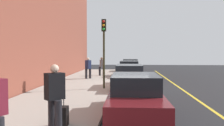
{
  "coord_description": "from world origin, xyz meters",
  "views": [
    {
      "loc": [
        15.59,
        -0.13,
        2.29
      ],
      "look_at": [
        -2.03,
        -1.33,
        1.49
      ],
      "focal_mm": 38.13,
      "sensor_mm": 36.0,
      "label": 1
    }
  ],
  "objects_px": {
    "parked_car_maroon": "(135,97)",
    "traffic_light_pole": "(104,42)",
    "pedestrian_navy_coat": "(88,67)",
    "rolling_suitcase": "(64,116)",
    "pedestrian_black_coat": "(55,95)",
    "parked_car_white": "(129,77)",
    "pedestrian_grey_coat": "(102,66)",
    "parked_car_black": "(130,66)",
    "parked_car_charcoal": "(129,69)"
  },
  "relations": [
    {
      "from": "parked_car_white",
      "to": "traffic_light_pole",
      "type": "xyz_separation_m",
      "value": [
        0.7,
        -1.5,
        2.17
      ]
    },
    {
      "from": "pedestrian_navy_coat",
      "to": "parked_car_maroon",
      "type": "bearing_deg",
      "value": 17.74
    },
    {
      "from": "parked_car_white",
      "to": "pedestrian_grey_coat",
      "type": "bearing_deg",
      "value": -160.52
    },
    {
      "from": "traffic_light_pole",
      "to": "parked_car_maroon",
      "type": "bearing_deg",
      "value": 16.17
    },
    {
      "from": "parked_car_black",
      "to": "parked_car_maroon",
      "type": "relative_size",
      "value": 0.97
    },
    {
      "from": "parked_car_white",
      "to": "pedestrian_black_coat",
      "type": "relative_size",
      "value": 2.64
    },
    {
      "from": "parked_car_white",
      "to": "rolling_suitcase",
      "type": "relative_size",
      "value": 5.18
    },
    {
      "from": "parked_car_maroon",
      "to": "rolling_suitcase",
      "type": "height_order",
      "value": "parked_car_maroon"
    },
    {
      "from": "parked_car_white",
      "to": "pedestrian_grey_coat",
      "type": "distance_m",
      "value": 7.52
    },
    {
      "from": "parked_car_white",
      "to": "pedestrian_navy_coat",
      "type": "xyz_separation_m",
      "value": [
        -4.45,
        -3.32,
        0.31
      ]
    },
    {
      "from": "parked_car_maroon",
      "to": "rolling_suitcase",
      "type": "bearing_deg",
      "value": -54.96
    },
    {
      "from": "parked_car_maroon",
      "to": "pedestrian_navy_coat",
      "type": "distance_m",
      "value": 11.48
    },
    {
      "from": "traffic_light_pole",
      "to": "rolling_suitcase",
      "type": "xyz_separation_m",
      "value": [
        7.26,
        -0.43,
        -2.49
      ]
    },
    {
      "from": "parked_car_maroon",
      "to": "pedestrian_grey_coat",
      "type": "bearing_deg",
      "value": -168.82
    },
    {
      "from": "pedestrian_black_coat",
      "to": "pedestrian_navy_coat",
      "type": "bearing_deg",
      "value": -174.42
    },
    {
      "from": "parked_car_charcoal",
      "to": "pedestrian_navy_coat",
      "type": "xyz_separation_m",
      "value": [
        2.26,
        -3.35,
        0.31
      ]
    },
    {
      "from": "parked_car_maroon",
      "to": "pedestrian_grey_coat",
      "type": "relative_size",
      "value": 2.7
    },
    {
      "from": "pedestrian_black_coat",
      "to": "rolling_suitcase",
      "type": "height_order",
      "value": "pedestrian_black_coat"
    },
    {
      "from": "parked_car_black",
      "to": "traffic_light_pole",
      "type": "xyz_separation_m",
      "value": [
        13.07,
        -1.68,
        2.17
      ]
    },
    {
      "from": "parked_car_charcoal",
      "to": "parked_car_maroon",
      "type": "relative_size",
      "value": 0.98
    },
    {
      "from": "parked_car_charcoal",
      "to": "parked_car_white",
      "type": "relative_size",
      "value": 0.93
    },
    {
      "from": "pedestrian_grey_coat",
      "to": "pedestrian_navy_coat",
      "type": "height_order",
      "value": "pedestrian_navy_coat"
    },
    {
      "from": "traffic_light_pole",
      "to": "parked_car_white",
      "type": "bearing_deg",
      "value": 114.89
    },
    {
      "from": "parked_car_charcoal",
      "to": "pedestrian_navy_coat",
      "type": "bearing_deg",
      "value": -56.0
    },
    {
      "from": "pedestrian_grey_coat",
      "to": "rolling_suitcase",
      "type": "height_order",
      "value": "pedestrian_grey_coat"
    },
    {
      "from": "pedestrian_grey_coat",
      "to": "traffic_light_pole",
      "type": "bearing_deg",
      "value": 7.36
    },
    {
      "from": "parked_car_white",
      "to": "pedestrian_black_coat",
      "type": "bearing_deg",
      "value": -13.93
    },
    {
      "from": "parked_car_maroon",
      "to": "traffic_light_pole",
      "type": "height_order",
      "value": "traffic_light_pole"
    },
    {
      "from": "parked_car_black",
      "to": "parked_car_charcoal",
      "type": "height_order",
      "value": "same"
    },
    {
      "from": "parked_car_charcoal",
      "to": "parked_car_white",
      "type": "xyz_separation_m",
      "value": [
        6.71,
        -0.03,
        0.0
      ]
    },
    {
      "from": "pedestrian_grey_coat",
      "to": "traffic_light_pole",
      "type": "height_order",
      "value": "traffic_light_pole"
    },
    {
      "from": "pedestrian_grey_coat",
      "to": "pedestrian_black_coat",
      "type": "height_order",
      "value": "pedestrian_black_coat"
    },
    {
      "from": "pedestrian_black_coat",
      "to": "parked_car_white",
      "type": "bearing_deg",
      "value": 166.07
    },
    {
      "from": "parked_car_maroon",
      "to": "traffic_light_pole",
      "type": "bearing_deg",
      "value": -163.83
    },
    {
      "from": "parked_car_charcoal",
      "to": "pedestrian_black_coat",
      "type": "bearing_deg",
      "value": -7.95
    },
    {
      "from": "parked_car_maroon",
      "to": "rolling_suitcase",
      "type": "xyz_separation_m",
      "value": [
        1.48,
        -2.1,
        -0.32
      ]
    },
    {
      "from": "pedestrian_grey_coat",
      "to": "rolling_suitcase",
      "type": "bearing_deg",
      "value": 2.19
    },
    {
      "from": "pedestrian_black_coat",
      "to": "traffic_light_pole",
      "type": "relative_size",
      "value": 0.45
    },
    {
      "from": "pedestrian_grey_coat",
      "to": "rolling_suitcase",
      "type": "relative_size",
      "value": 1.82
    },
    {
      "from": "pedestrian_navy_coat",
      "to": "rolling_suitcase",
      "type": "xyz_separation_m",
      "value": [
        12.41,
        1.39,
        -0.63
      ]
    },
    {
      "from": "pedestrian_black_coat",
      "to": "pedestrian_grey_coat",
      "type": "bearing_deg",
      "value": -178.38
    },
    {
      "from": "parked_car_charcoal",
      "to": "parked_car_maroon",
      "type": "bearing_deg",
      "value": 0.62
    },
    {
      "from": "parked_car_white",
      "to": "pedestrian_grey_coat",
      "type": "relative_size",
      "value": 2.85
    },
    {
      "from": "pedestrian_navy_coat",
      "to": "pedestrian_black_coat",
      "type": "distance_m",
      "value": 12.86
    },
    {
      "from": "pedestrian_grey_coat",
      "to": "traffic_light_pole",
      "type": "relative_size",
      "value": 0.41
    },
    {
      "from": "rolling_suitcase",
      "to": "pedestrian_navy_coat",
      "type": "bearing_deg",
      "value": -173.6
    },
    {
      "from": "parked_car_maroon",
      "to": "parked_car_black",
      "type": "bearing_deg",
      "value": 179.99
    },
    {
      "from": "pedestrian_grey_coat",
      "to": "pedestrian_navy_coat",
      "type": "relative_size",
      "value": 0.98
    },
    {
      "from": "parked_car_charcoal",
      "to": "pedestrian_grey_coat",
      "type": "bearing_deg",
      "value": -98.32
    },
    {
      "from": "parked_car_black",
      "to": "pedestrian_grey_coat",
      "type": "bearing_deg",
      "value": -26.91
    }
  ]
}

